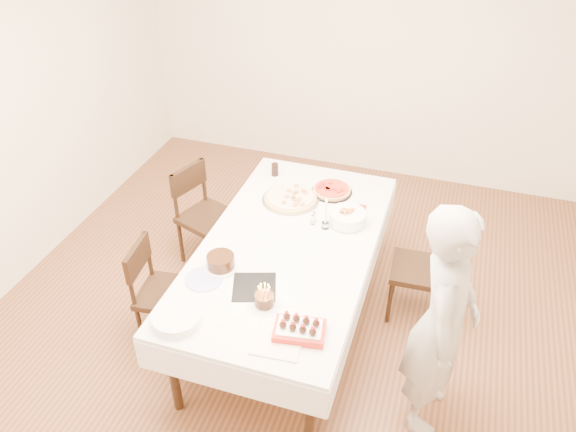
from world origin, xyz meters
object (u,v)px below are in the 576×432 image
(strawberry_box, at_px, (299,330))
(person, at_px, (442,323))
(cola_glass, at_px, (275,170))
(chair_right_savory, at_px, (418,270))
(pizza_pepperoni, at_px, (332,190))
(dining_table, at_px, (288,285))
(chair_left_savory, at_px, (208,218))
(chair_left_dessert, at_px, (167,293))
(pizza_white, at_px, (291,198))
(taper_candle, at_px, (326,213))
(layer_cake, at_px, (221,262))
(birthday_cake, at_px, (264,295))
(pasta_bowl, at_px, (347,217))

(strawberry_box, bearing_deg, person, 21.16)
(person, relative_size, cola_glass, 14.93)
(chair_right_savory, height_order, pizza_pepperoni, chair_right_savory)
(dining_table, height_order, person, person)
(chair_left_savory, bearing_deg, pizza_pepperoni, -148.35)
(chair_left_dessert, relative_size, strawberry_box, 2.82)
(person, bearing_deg, pizza_white, 53.72)
(chair_right_savory, xyz_separation_m, taper_candle, (-0.68, -0.15, 0.46))
(chair_right_savory, xyz_separation_m, pizza_pepperoni, (-0.75, 0.32, 0.35))
(dining_table, bearing_deg, taper_candle, 53.23)
(layer_cake, relative_size, birthday_cake, 1.74)
(pizza_white, height_order, birthday_cake, birthday_cake)
(chair_left_dessert, bearing_deg, birthday_cake, 158.47)
(birthday_cake, xyz_separation_m, strawberry_box, (0.27, -0.16, -0.04))
(cola_glass, bearing_deg, taper_candle, -44.67)
(pizza_white, xyz_separation_m, strawberry_box, (0.46, -1.27, 0.01))
(chair_right_savory, distance_m, layer_cake, 1.49)
(pizza_white, xyz_separation_m, pasta_bowl, (0.48, -0.15, 0.03))
(layer_cake, bearing_deg, chair_right_savory, 32.44)
(dining_table, bearing_deg, pizza_white, 105.97)
(strawberry_box, bearing_deg, taper_candle, 96.79)
(person, xyz_separation_m, pasta_bowl, (-0.75, 0.83, 0.01))
(cola_glass, height_order, strawberry_box, cola_glass)
(pizza_pepperoni, distance_m, cola_glass, 0.52)
(chair_left_savory, distance_m, cola_glass, 0.69)
(chair_right_savory, relative_size, layer_cake, 3.65)
(chair_left_dessert, relative_size, cola_glass, 7.71)
(chair_left_dessert, xyz_separation_m, birthday_cake, (0.81, -0.21, 0.42))
(pizza_pepperoni, bearing_deg, pizza_white, -142.12)
(dining_table, relative_size, pasta_bowl, 8.12)
(person, relative_size, pasta_bowl, 6.00)
(chair_left_dessert, xyz_separation_m, strawberry_box, (1.08, -0.37, 0.38))
(layer_cake, bearing_deg, person, -4.05)
(birthday_cake, bearing_deg, taper_candle, 80.20)
(dining_table, distance_m, layer_cake, 0.65)
(pizza_pepperoni, distance_m, strawberry_box, 1.49)
(chair_left_savory, bearing_deg, cola_glass, -126.93)
(chair_left_savory, relative_size, taper_candle, 3.37)
(taper_candle, distance_m, strawberry_box, 1.03)
(pasta_bowl, xyz_separation_m, layer_cake, (-0.67, -0.73, -0.00))
(layer_cake, xyz_separation_m, birthday_cake, (0.38, -0.23, 0.03))
(pizza_white, distance_m, taper_candle, 0.44)
(cola_glass, xyz_separation_m, strawberry_box, (0.70, -1.59, -0.02))
(taper_candle, height_order, birthday_cake, taper_candle)
(dining_table, relative_size, pizza_pepperoni, 6.78)
(chair_left_dessert, distance_m, taper_candle, 1.25)
(cola_glass, bearing_deg, pasta_bowl, -32.99)
(dining_table, bearing_deg, chair_left_savory, 149.59)
(pizza_white, distance_m, cola_glass, 0.39)
(chair_right_savory, height_order, chair_left_savory, chair_left_savory)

